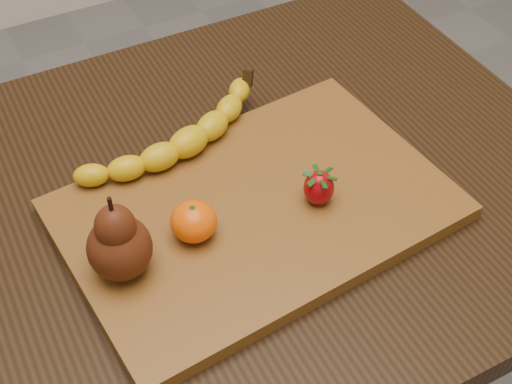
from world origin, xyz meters
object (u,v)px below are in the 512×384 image
table (201,251)px  cutting_board (256,209)px  pear (117,236)px  mandarin (194,221)px

table → cutting_board: (0.05, -0.06, 0.11)m
table → pear: 0.22m
cutting_board → pear: 0.19m
table → cutting_board: cutting_board is taller
table → mandarin: bearing=-115.2°
table → cutting_board: 0.13m
cutting_board → mandarin: size_ratio=8.43×
cutting_board → table: bearing=129.4°
pear → cutting_board: bearing=6.4°
pear → mandarin: bearing=5.7°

